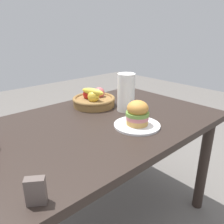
{
  "coord_description": "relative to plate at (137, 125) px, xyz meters",
  "views": [
    {
      "loc": [
        -0.75,
        -0.93,
        1.25
      ],
      "look_at": [
        0.04,
        -0.06,
        0.81
      ],
      "focal_mm": 35.99,
      "sensor_mm": 36.0,
      "label": 1
    }
  ],
  "objects": [
    {
      "name": "plate",
      "position": [
        0.0,
        0.0,
        0.0
      ],
      "size": [
        0.25,
        0.25,
        0.01
      ],
      "primitive_type": "cylinder",
      "color": "white",
      "rests_on": "dining_table"
    },
    {
      "name": "fruit_basket",
      "position": [
        0.04,
        0.43,
        0.04
      ],
      "size": [
        0.29,
        0.29,
        0.14
      ],
      "color": "olive",
      "rests_on": "dining_table"
    },
    {
      "name": "dining_table",
      "position": [
        -0.1,
        0.19,
        -0.11
      ],
      "size": [
        1.4,
        0.9,
        0.75
      ],
      "color": "#2D231E",
      "rests_on": "ground_plane"
    },
    {
      "name": "paper_towel_roll",
      "position": [
        0.13,
        0.22,
        0.11
      ],
      "size": [
        0.11,
        0.11,
        0.24
      ],
      "primitive_type": "cylinder",
      "color": "white",
      "rests_on": "dining_table"
    },
    {
      "name": "ground_plane",
      "position": [
        -0.1,
        0.19,
        -0.76
      ],
      "size": [
        8.0,
        8.0,
        0.0
      ],
      "primitive_type": "plane",
      "color": "slate"
    },
    {
      "name": "napkin_holder",
      "position": [
        -0.65,
        -0.18,
        0.04
      ],
      "size": [
        0.07,
        0.06,
        0.09
      ],
      "primitive_type": "cube",
      "rotation": [
        0.0,
        0.0,
        -0.6
      ],
      "color": "#594C47",
      "rests_on": "dining_table"
    },
    {
      "name": "sandwich",
      "position": [
        0.0,
        0.0,
        0.07
      ],
      "size": [
        0.13,
        0.13,
        0.13
      ],
      "color": "tan",
      "rests_on": "plate"
    }
  ]
}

